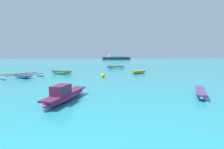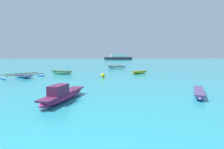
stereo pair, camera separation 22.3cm
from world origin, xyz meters
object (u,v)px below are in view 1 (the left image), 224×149
(moored_boat_0, at_px, (23,76))
(moored_boat_3, at_px, (115,67))
(moored_boat_1, at_px, (139,72))
(moored_boat_4, at_px, (61,72))
(moored_boat_5, at_px, (200,92))
(mooring_buoy_1, at_px, (103,75))
(moored_boat_2, at_px, (65,95))
(distant_ferry, at_px, (116,57))

(moored_boat_0, distance_m, moored_boat_3, 15.16)
(moored_boat_1, bearing_deg, moored_boat_4, 143.12)
(moored_boat_5, bearing_deg, mooring_buoy_1, 60.38)
(moored_boat_5, bearing_deg, moored_boat_4, 68.57)
(moored_boat_4, bearing_deg, moored_boat_3, 78.46)
(moored_boat_1, distance_m, moored_boat_3, 8.66)
(moored_boat_0, distance_m, moored_boat_4, 4.20)
(moored_boat_1, bearing_deg, moored_boat_2, -154.62)
(mooring_buoy_1, bearing_deg, moored_boat_3, 73.11)
(moored_boat_0, xyz_separation_m, moored_boat_1, (12.27, 1.67, 0.02))
(mooring_buoy_1, bearing_deg, moored_boat_4, 138.14)
(moored_boat_2, distance_m, moored_boat_5, 7.02)
(moored_boat_0, bearing_deg, moored_boat_5, 12.48)
(moored_boat_0, relative_size, mooring_buoy_1, 9.31)
(moored_boat_1, bearing_deg, mooring_buoy_1, -178.45)
(moored_boat_4, relative_size, moored_boat_5, 0.94)
(moored_boat_5, xyz_separation_m, distant_ferry, (10.96, 76.71, 1.04))
(moored_boat_0, bearing_deg, mooring_buoy_1, 42.15)
(moored_boat_0, distance_m, moored_boat_1, 12.38)
(moored_boat_4, bearing_deg, moored_boat_5, -21.59)
(moored_boat_1, xyz_separation_m, mooring_buoy_1, (-4.62, -2.99, 0.03))
(moored_boat_3, bearing_deg, distant_ferry, 74.40)
(moored_boat_1, bearing_deg, moored_boat_0, 156.34)
(moored_boat_3, bearing_deg, moored_boat_5, -92.02)
(moored_boat_1, height_order, mooring_buoy_1, mooring_buoy_1)
(moored_boat_2, bearing_deg, moored_boat_0, 49.79)
(moored_boat_2, bearing_deg, moored_boat_5, -67.42)
(moored_boat_3, xyz_separation_m, distant_ferry, (11.65, 56.68, 0.97))
(moored_boat_3, relative_size, moored_boat_4, 1.60)
(moored_boat_2, bearing_deg, moored_boat_4, 30.18)
(moored_boat_2, xyz_separation_m, moored_boat_4, (-1.48, 12.21, -0.05))
(moored_boat_4, bearing_deg, moored_boat_2, -49.35)
(moored_boat_0, xyz_separation_m, moored_boat_4, (3.35, 2.52, 0.07))
(moored_boat_0, height_order, moored_boat_5, moored_boat_0)
(moored_boat_4, bearing_deg, moored_boat_1, 28.28)
(moored_boat_0, bearing_deg, moored_boat_4, 88.93)
(moored_boat_3, height_order, mooring_buoy_1, moored_boat_3)
(moored_boat_2, relative_size, distant_ferry, 0.27)
(moored_boat_4, height_order, moored_boat_5, moored_boat_4)
(moored_boat_2, distance_m, moored_boat_4, 12.30)
(moored_boat_4, bearing_deg, distant_ferry, 106.94)
(moored_boat_0, bearing_deg, moored_boat_2, -11.52)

